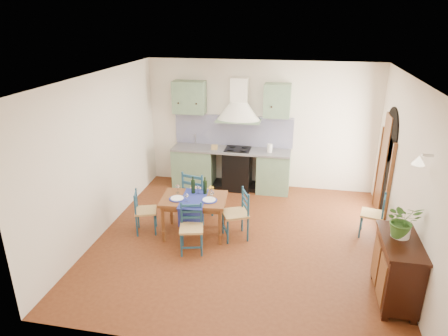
{
  "coord_description": "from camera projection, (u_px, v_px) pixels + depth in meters",
  "views": [
    {
      "loc": [
        0.85,
        -6.0,
        3.69
      ],
      "look_at": [
        -0.39,
        0.3,
        1.2
      ],
      "focal_mm": 32.0,
      "sensor_mm": 36.0,
      "label": 1
    }
  ],
  "objects": [
    {
      "name": "floor",
      "position": [
        242.0,
        240.0,
        6.97
      ],
      "size": [
        5.0,
        5.0,
        0.0
      ],
      "primitive_type": "plane",
      "color": "#4D2210",
      "rests_on": "ground"
    },
    {
      "name": "sideboard",
      "position": [
        397.0,
        268.0,
        5.35
      ],
      "size": [
        0.5,
        1.05,
        0.94
      ],
      "color": "black",
      "rests_on": "ground"
    },
    {
      "name": "left_wall",
      "position": [
        101.0,
        155.0,
        6.92
      ],
      "size": [
        0.04,
        5.0,
        2.8
      ],
      "primitive_type": "cube",
      "color": "silver",
      "rests_on": "ground"
    },
    {
      "name": "right_wall",
      "position": [
        402.0,
        173.0,
        6.3
      ],
      "size": [
        0.26,
        5.0,
        2.8
      ],
      "color": "silver",
      "rests_on": "ground"
    },
    {
      "name": "chair_right",
      "position": [
        237.0,
        214.0,
        6.9
      ],
      "size": [
        0.55,
        0.55,
        0.89
      ],
      "color": "navy",
      "rests_on": "ground"
    },
    {
      "name": "back_wall",
      "position": [
        238.0,
        142.0,
        8.78
      ],
      "size": [
        5.0,
        0.96,
        2.8
      ],
      "color": "silver",
      "rests_on": "ground"
    },
    {
      "name": "ceiling",
      "position": [
        245.0,
        77.0,
        5.96
      ],
      "size": [
        5.0,
        5.0,
        0.01
      ],
      "primitive_type": "cube",
      "color": "silver",
      "rests_on": "back_wall"
    },
    {
      "name": "dining_table",
      "position": [
        194.0,
        202.0,
        6.94
      ],
      "size": [
        1.17,
        0.9,
        1.03
      ],
      "color": "brown",
      "rests_on": "ground"
    },
    {
      "name": "potted_plant",
      "position": [
        403.0,
        220.0,
        5.2
      ],
      "size": [
        0.5,
        0.45,
        0.48
      ],
      "primitive_type": "imported",
      "rotation": [
        0.0,
        0.0,
        0.2
      ],
      "color": "#376525",
      "rests_on": "sideboard"
    },
    {
      "name": "chair_left",
      "position": [
        144.0,
        211.0,
        7.09
      ],
      "size": [
        0.47,
        0.47,
        0.79
      ],
      "color": "navy",
      "rests_on": "ground"
    },
    {
      "name": "chair_near",
      "position": [
        191.0,
        228.0,
        6.52
      ],
      "size": [
        0.46,
        0.46,
        0.81
      ],
      "color": "navy",
      "rests_on": "ground"
    },
    {
      "name": "chair_spare",
      "position": [
        374.0,
        215.0,
        6.95
      ],
      "size": [
        0.45,
        0.45,
        0.81
      ],
      "color": "navy",
      "rests_on": "ground"
    },
    {
      "name": "chair_far",
      "position": [
        197.0,
        194.0,
        7.5
      ],
      "size": [
        0.56,
        0.56,
        1.0
      ],
      "color": "navy",
      "rests_on": "ground"
    }
  ]
}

